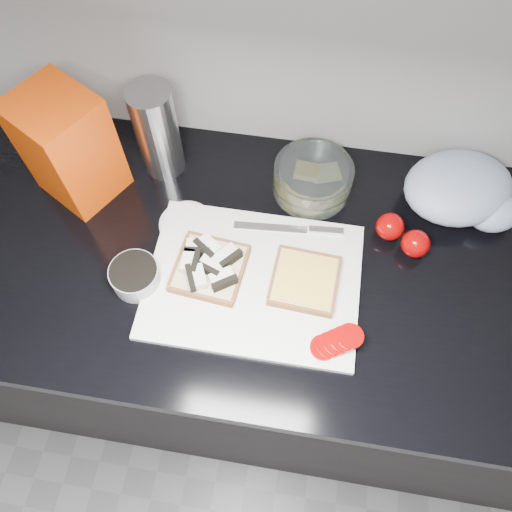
{
  "coord_description": "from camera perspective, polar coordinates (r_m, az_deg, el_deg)",
  "views": [
    {
      "loc": [
        0.05,
        0.74,
        1.76
      ],
      "look_at": [
        -0.02,
        1.17,
        0.95
      ],
      "focal_mm": 35.0,
      "sensor_mm": 36.0,
      "label": 1
    }
  ],
  "objects": [
    {
      "name": "seed_tub",
      "position": [
        0.96,
        -13.65,
        -2.17
      ],
      "size": [
        0.09,
        0.09,
        0.05
      ],
      "color": "#999D9D",
      "rests_on": "countertop"
    },
    {
      "name": "whole_tomatoes",
      "position": [
        1.01,
        16.41,
        2.31
      ],
      "size": [
        0.11,
        0.09,
        0.06
      ],
      "rotation": [
        0.0,
        0.0,
        -0.23
      ],
      "color": "#940303",
      "rests_on": "countertop"
    },
    {
      "name": "bread_bag",
      "position": [
        1.05,
        -20.61,
        11.55
      ],
      "size": [
        0.2,
        0.19,
        0.23
      ],
      "primitive_type": "cube",
      "rotation": [
        0.0,
        0.0,
        -0.52
      ],
      "color": "#D64203",
      "rests_on": "countertop"
    },
    {
      "name": "bread_left",
      "position": [
        0.95,
        -5.36,
        -1.19
      ],
      "size": [
        0.15,
        0.15,
        0.04
      ],
      "rotation": [
        0.0,
        0.0,
        -0.1
      ],
      "color": "beige",
      "rests_on": "cutting_board"
    },
    {
      "name": "countertop",
      "position": [
        1.0,
        1.35,
        -0.47
      ],
      "size": [
        3.5,
        0.64,
        0.04
      ],
      "primitive_type": "cube",
      "color": "black",
      "rests_on": "base_cabinet"
    },
    {
      "name": "grocery_bag",
      "position": [
        1.09,
        22.61,
        6.89
      ],
      "size": [
        0.28,
        0.25,
        0.1
      ],
      "rotation": [
        0.0,
        0.0,
        0.38
      ],
      "color": "#AEBBD6",
      "rests_on": "countertop"
    },
    {
      "name": "glass_bowl",
      "position": [
        1.05,
        6.49,
        8.76
      ],
      "size": [
        0.16,
        0.16,
        0.07
      ],
      "rotation": [
        0.0,
        0.0,
        -0.07
      ],
      "color": "silver",
      "rests_on": "countertop"
    },
    {
      "name": "tub_lid",
      "position": [
        1.02,
        -7.98,
        3.65
      ],
      "size": [
        0.13,
        0.13,
        0.01
      ],
      "primitive_type": "cylinder",
      "rotation": [
        0.0,
        0.0,
        0.23
      ],
      "color": "silver",
      "rests_on": "countertop"
    },
    {
      "name": "base_cabinet",
      "position": [
        1.41,
        0.97,
        -9.02
      ],
      "size": [
        3.5,
        0.6,
        0.86
      ],
      "primitive_type": "cube",
      "color": "black",
      "rests_on": "ground"
    },
    {
      "name": "tomato_slices",
      "position": [
        0.9,
        9.2,
        -9.66
      ],
      "size": [
        0.1,
        0.08,
        0.02
      ],
      "rotation": [
        0.0,
        0.0,
        0.03
      ],
      "color": "#940303",
      "rests_on": "cutting_board"
    },
    {
      "name": "bread_right",
      "position": [
        0.94,
        5.59,
        -2.82
      ],
      "size": [
        0.14,
        0.14,
        0.02
      ],
      "rotation": [
        0.0,
        0.0,
        -0.06
      ],
      "color": "beige",
      "rests_on": "cutting_board"
    },
    {
      "name": "knife",
      "position": [
        1.0,
        5.31,
        3.06
      ],
      "size": [
        0.22,
        0.03,
        0.01
      ],
      "rotation": [
        0.0,
        0.0,
        0.07
      ],
      "color": "silver",
      "rests_on": "cutting_board"
    },
    {
      "name": "cutting_board",
      "position": [
        0.95,
        -0.29,
        -2.83
      ],
      "size": [
        0.4,
        0.3,
        0.01
      ],
      "primitive_type": "cube",
      "color": "white",
      "rests_on": "countertop"
    },
    {
      "name": "steel_canister",
      "position": [
        1.05,
        -11.23,
        13.77
      ],
      "size": [
        0.09,
        0.09,
        0.21
      ],
      "primitive_type": "cylinder",
      "color": "#ABABB0",
      "rests_on": "countertop"
    }
  ]
}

